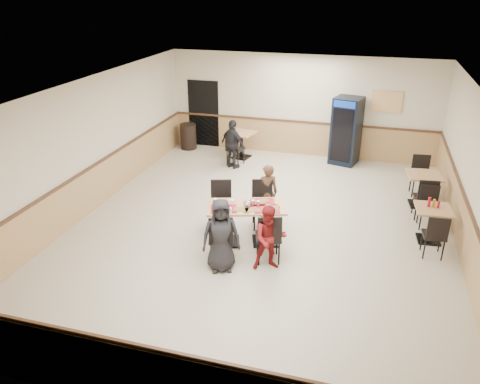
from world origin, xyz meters
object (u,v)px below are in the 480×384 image
(diner_man_opposite, at_px, (267,193))
(trash_bin, at_px, (188,136))
(side_table_far, at_px, (423,185))
(back_table, at_px, (241,141))
(diner_woman_right, at_px, (270,238))
(lone_diner, at_px, (233,144))
(pepsi_cooler, at_px, (346,131))
(diner_woman_left, at_px, (221,235))
(side_table_near, at_px, (432,219))
(main_table, at_px, (246,218))

(diner_man_opposite, distance_m, trash_bin, 5.44)
(side_table_far, distance_m, back_table, 5.40)
(diner_woman_right, height_order, back_table, diner_woman_right)
(lone_diner, bearing_deg, pepsi_cooler, -130.38)
(diner_woman_left, distance_m, diner_woman_right, 0.89)
(pepsi_cooler, bearing_deg, side_table_far, -35.94)
(side_table_near, bearing_deg, side_table_far, 92.22)
(diner_woman_left, bearing_deg, side_table_far, 23.13)
(side_table_near, relative_size, side_table_far, 0.90)
(side_table_far, distance_m, pepsi_cooler, 3.17)
(diner_woman_left, relative_size, back_table, 1.61)
(pepsi_cooler, relative_size, trash_bin, 2.42)
(diner_woman_left, distance_m, side_table_near, 4.36)
(diner_woman_right, relative_size, side_table_near, 1.70)
(main_table, bearing_deg, side_table_near, -0.79)
(main_table, xyz_separation_m, pepsi_cooler, (1.54, 5.25, 0.42))
(diner_woman_right, xyz_separation_m, diner_man_opposite, (-0.47, 1.83, 0.04))
(side_table_near, bearing_deg, diner_man_opposite, -179.07)
(lone_diner, relative_size, side_table_near, 1.89)
(diner_woman_left, relative_size, side_table_near, 1.90)
(pepsi_cooler, height_order, trash_bin, pepsi_cooler)
(diner_woman_left, relative_size, side_table_far, 1.71)
(back_table, bearing_deg, trash_bin, 169.29)
(diner_woman_right, xyz_separation_m, pepsi_cooler, (0.88, 6.03, 0.34))
(side_table_near, height_order, pepsi_cooler, pepsi_cooler)
(diner_woman_left, distance_m, side_table_far, 5.37)
(side_table_far, bearing_deg, trash_bin, 160.78)
(diner_woman_left, relative_size, trash_bin, 1.77)
(trash_bin, bearing_deg, diner_woman_right, -56.39)
(diner_man_opposite, height_order, pepsi_cooler, pepsi_cooler)
(diner_man_opposite, xyz_separation_m, lone_diner, (-1.65, 2.91, 0.03))
(lone_diner, distance_m, side_table_near, 5.82)
(main_table, bearing_deg, back_table, 88.94)
(diner_woman_right, xyz_separation_m, lone_diner, (-2.13, 4.74, 0.07))
(diner_woman_right, height_order, trash_bin, diner_woman_right)
(diner_man_opposite, bearing_deg, diner_woman_right, 79.16)
(side_table_far, xyz_separation_m, trash_bin, (-6.85, 2.39, -0.13))
(lone_diner, height_order, side_table_near, lone_diner)
(diner_woman_left, height_order, trash_bin, diner_woman_left)
(diner_woman_left, xyz_separation_m, diner_man_opposite, (0.37, 2.10, -0.04))
(side_table_near, relative_size, pepsi_cooler, 0.38)
(diner_man_opposite, bearing_deg, side_table_near, 155.58)
(diner_man_opposite, xyz_separation_m, side_table_near, (3.41, 0.06, -0.18))
(diner_woman_left, height_order, lone_diner, diner_woman_left)
(back_table, distance_m, pepsi_cooler, 3.07)
(main_table, relative_size, trash_bin, 2.14)
(diner_woman_right, distance_m, pepsi_cooler, 6.10)
(diner_woman_right, xyz_separation_m, trash_bin, (-3.98, 5.98, -0.23))
(back_table, bearing_deg, diner_man_opposite, -66.51)
(diner_woman_left, height_order, diner_man_opposite, diner_woman_left)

